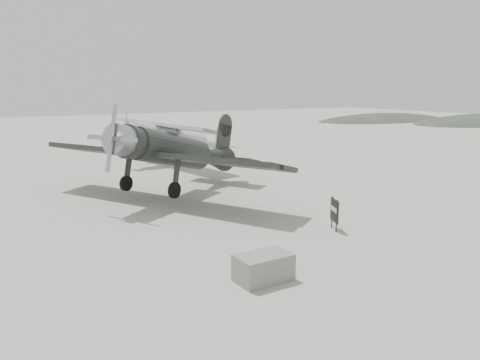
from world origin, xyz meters
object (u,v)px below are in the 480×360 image
object	(u,v)px
lowwing_monoplane	(176,151)
highwing_monoplane	(174,133)
sign_board	(335,211)
equipment_block	(263,268)

from	to	relation	value
lowwing_monoplane	highwing_monoplane	world-z (taller)	lowwing_monoplane
lowwing_monoplane	sign_board	xyz separation A→B (m)	(3.02, -8.68, -1.56)
highwing_monoplane	sign_board	world-z (taller)	highwing_monoplane
sign_board	highwing_monoplane	bearing A→B (deg)	111.34
highwing_monoplane	sign_board	bearing A→B (deg)	-101.69
highwing_monoplane	sign_board	size ratio (longest dim) A/B	9.58
sign_board	equipment_block	bearing A→B (deg)	-127.72
lowwing_monoplane	highwing_monoplane	distance (m)	10.75
equipment_block	sign_board	world-z (taller)	sign_board
lowwing_monoplane	equipment_block	distance (m)	11.73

